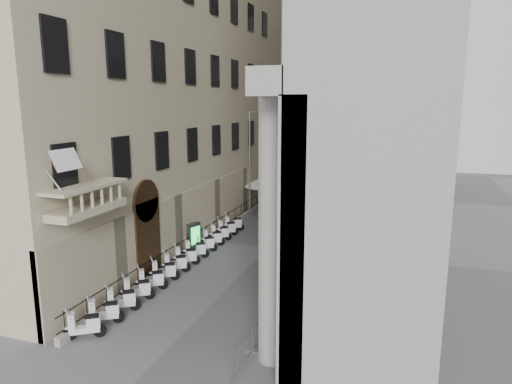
% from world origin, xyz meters
% --- Properties ---
extents(left_building, '(5.00, 36.00, 34.00)m').
position_xyz_m(left_building, '(-7.50, 22.00, 17.00)').
color(left_building, '#B4AA8B').
rests_on(left_building, ground).
extents(far_building, '(22.00, 10.00, 30.00)m').
position_xyz_m(far_building, '(0.00, 48.00, 15.00)').
color(far_building, beige).
rests_on(far_building, ground).
extents(iron_fence, '(0.30, 28.00, 1.40)m').
position_xyz_m(iron_fence, '(-4.30, 18.00, 0.00)').
color(iron_fence, black).
rests_on(iron_fence, ground).
extents(blue_awning, '(1.60, 3.00, 3.00)m').
position_xyz_m(blue_awning, '(4.15, 26.00, 0.00)').
color(blue_awning, navy).
rests_on(blue_awning, ground).
extents(flag, '(1.00, 1.40, 8.20)m').
position_xyz_m(flag, '(-4.00, 5.00, 0.00)').
color(flag, '#9E0C11').
rests_on(flag, ground).
extents(scooter_0, '(1.47, 1.24, 1.50)m').
position_xyz_m(scooter_0, '(-3.69, 4.97, 0.00)').
color(scooter_0, white).
rests_on(scooter_0, ground).
extents(scooter_1, '(1.47, 1.24, 1.50)m').
position_xyz_m(scooter_1, '(-3.69, 6.29, 0.00)').
color(scooter_1, white).
rests_on(scooter_1, ground).
extents(scooter_2, '(1.47, 1.24, 1.50)m').
position_xyz_m(scooter_2, '(-3.69, 7.61, 0.00)').
color(scooter_2, white).
rests_on(scooter_2, ground).
extents(scooter_3, '(1.47, 1.24, 1.50)m').
position_xyz_m(scooter_3, '(-3.69, 8.93, 0.00)').
color(scooter_3, white).
rests_on(scooter_3, ground).
extents(scooter_4, '(1.47, 1.24, 1.50)m').
position_xyz_m(scooter_4, '(-3.69, 10.25, 0.00)').
color(scooter_4, white).
rests_on(scooter_4, ground).
extents(scooter_5, '(1.47, 1.24, 1.50)m').
position_xyz_m(scooter_5, '(-3.69, 11.57, 0.00)').
color(scooter_5, white).
rests_on(scooter_5, ground).
extents(scooter_6, '(1.47, 1.24, 1.50)m').
position_xyz_m(scooter_6, '(-3.69, 12.89, 0.00)').
color(scooter_6, white).
rests_on(scooter_6, ground).
extents(scooter_7, '(1.47, 1.24, 1.50)m').
position_xyz_m(scooter_7, '(-3.69, 14.21, 0.00)').
color(scooter_7, white).
rests_on(scooter_7, ground).
extents(scooter_8, '(1.47, 1.24, 1.50)m').
position_xyz_m(scooter_8, '(-3.69, 15.53, 0.00)').
color(scooter_8, white).
rests_on(scooter_8, ground).
extents(scooter_9, '(1.47, 1.24, 1.50)m').
position_xyz_m(scooter_9, '(-3.69, 16.84, 0.00)').
color(scooter_9, white).
rests_on(scooter_9, ground).
extents(scooter_10, '(1.47, 1.24, 1.50)m').
position_xyz_m(scooter_10, '(-3.69, 18.16, 0.00)').
color(scooter_10, white).
rests_on(scooter_10, ground).
extents(scooter_11, '(1.47, 1.24, 1.50)m').
position_xyz_m(scooter_11, '(-3.69, 19.48, 0.00)').
color(scooter_11, white).
rests_on(scooter_11, ground).
extents(scooter_12, '(1.47, 1.24, 1.50)m').
position_xyz_m(scooter_12, '(-3.69, 20.80, 0.00)').
color(scooter_12, white).
rests_on(scooter_12, ground).
extents(scooter_13, '(1.47, 1.24, 1.50)m').
position_xyz_m(scooter_13, '(-3.69, 22.12, 0.00)').
color(scooter_13, white).
rests_on(scooter_13, ground).
extents(barrier_0, '(0.60, 2.40, 1.10)m').
position_xyz_m(barrier_0, '(3.38, 4.81, 0.00)').
color(barrier_0, '#97999E').
rests_on(barrier_0, ground).
extents(barrier_1, '(0.60, 2.40, 1.10)m').
position_xyz_m(barrier_1, '(3.38, 7.31, 0.00)').
color(barrier_1, '#97999E').
rests_on(barrier_1, ground).
extents(barrier_2, '(0.60, 2.40, 1.10)m').
position_xyz_m(barrier_2, '(3.38, 9.81, 0.00)').
color(barrier_2, '#97999E').
rests_on(barrier_2, ground).
extents(barrier_3, '(0.60, 2.40, 1.10)m').
position_xyz_m(barrier_3, '(3.38, 12.31, 0.00)').
color(barrier_3, '#97999E').
rests_on(barrier_3, ground).
extents(barrier_4, '(0.60, 2.40, 1.10)m').
position_xyz_m(barrier_4, '(3.38, 14.81, 0.00)').
color(barrier_4, '#97999E').
rests_on(barrier_4, ground).
extents(barrier_5, '(0.60, 2.40, 1.10)m').
position_xyz_m(barrier_5, '(3.38, 17.31, 0.00)').
color(barrier_5, '#97999E').
rests_on(barrier_5, ground).
extents(barrier_6, '(0.60, 2.40, 1.10)m').
position_xyz_m(barrier_6, '(3.38, 19.81, 0.00)').
color(barrier_6, '#97999E').
rests_on(barrier_6, ground).
extents(barrier_7, '(0.60, 2.40, 1.10)m').
position_xyz_m(barrier_7, '(3.38, 22.31, 0.00)').
color(barrier_7, '#97999E').
rests_on(barrier_7, ground).
extents(barrier_8, '(0.60, 2.40, 1.10)m').
position_xyz_m(barrier_8, '(3.38, 24.81, 0.00)').
color(barrier_8, '#97999E').
rests_on(barrier_8, ground).
extents(barrier_9, '(0.60, 2.40, 1.10)m').
position_xyz_m(barrier_9, '(3.38, 27.31, 0.00)').
color(barrier_9, '#97999E').
rests_on(barrier_9, ground).
extents(security_tent, '(4.10, 4.10, 3.33)m').
position_xyz_m(security_tent, '(-3.60, 29.81, 2.78)').
color(security_tent, white).
rests_on(security_tent, ground).
extents(street_lamp, '(2.93, 0.43, 9.00)m').
position_xyz_m(street_lamp, '(-3.82, 27.40, 5.41)').
color(street_lamp, gray).
rests_on(street_lamp, ground).
extents(info_kiosk, '(0.61, 1.01, 2.06)m').
position_xyz_m(info_kiosk, '(-4.19, 16.36, 1.04)').
color(info_kiosk, black).
rests_on(info_kiosk, ground).
extents(pedestrian_a, '(0.66, 0.51, 1.60)m').
position_xyz_m(pedestrian_a, '(-0.83, 29.14, 0.80)').
color(pedestrian_a, black).
rests_on(pedestrian_a, ground).
extents(pedestrian_b, '(1.07, 0.98, 1.78)m').
position_xyz_m(pedestrian_b, '(2.07, 29.20, 0.89)').
color(pedestrian_b, black).
rests_on(pedestrian_b, ground).
extents(pedestrian_c, '(0.98, 0.87, 1.68)m').
position_xyz_m(pedestrian_c, '(-0.22, 26.30, 0.84)').
color(pedestrian_c, black).
rests_on(pedestrian_c, ground).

